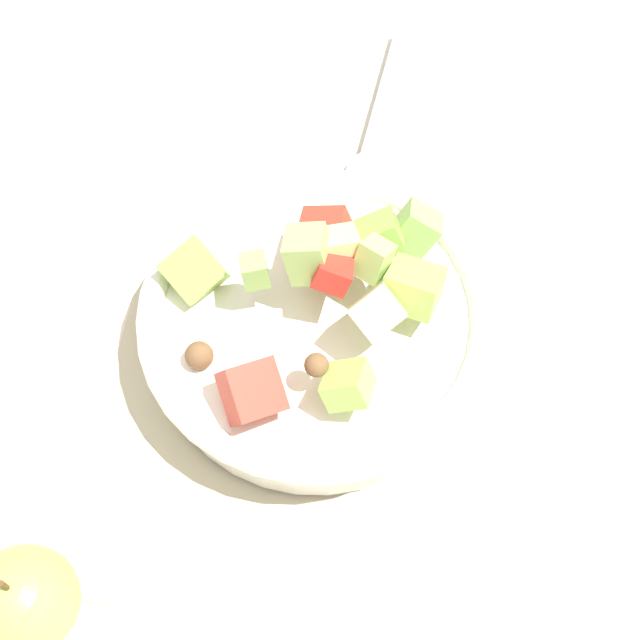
% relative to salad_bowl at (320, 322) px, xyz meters
% --- Properties ---
extents(ground_plane, '(2.40, 2.40, 0.00)m').
position_rel_salad_bowl_xyz_m(ground_plane, '(0.01, -0.00, -0.04)').
color(ground_plane, silver).
extents(placemat, '(0.40, 0.30, 0.01)m').
position_rel_salad_bowl_xyz_m(placemat, '(0.01, -0.00, -0.04)').
color(placemat, '#BCB299').
rests_on(placemat, ground_plane).
extents(salad_bowl, '(0.26, 0.26, 0.12)m').
position_rel_salad_bowl_xyz_m(salad_bowl, '(0.00, 0.00, 0.00)').
color(salad_bowl, white).
rests_on(salad_bowl, placemat).
extents(serving_spoon, '(0.21, 0.05, 0.01)m').
position_rel_salad_bowl_xyz_m(serving_spoon, '(-0.20, 0.02, -0.03)').
color(serving_spoon, '#B7B7BC').
rests_on(serving_spoon, placemat).
extents(whole_apple, '(0.07, 0.07, 0.08)m').
position_rel_salad_bowl_xyz_m(whole_apple, '(0.22, -0.16, -0.01)').
color(whole_apple, '#9EC656').
rests_on(whole_apple, ground_plane).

